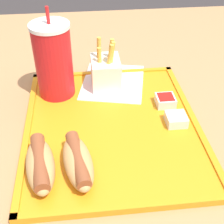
% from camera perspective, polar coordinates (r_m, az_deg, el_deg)
% --- Properties ---
extents(dining_table, '(1.26, 0.95, 0.71)m').
position_cam_1_polar(dining_table, '(0.94, 2.06, -17.84)').
color(dining_table, '#B27F51').
rests_on(dining_table, ground_plane).
extents(food_tray, '(0.41, 0.35, 0.01)m').
position_cam_1_polar(food_tray, '(0.64, 0.00, -2.46)').
color(food_tray, orange).
rests_on(food_tray, dining_table).
extents(paper_napkin, '(0.20, 0.18, 0.00)m').
position_cam_1_polar(paper_napkin, '(0.76, 0.19, 5.52)').
color(paper_napkin, white).
rests_on(paper_napkin, food_tray).
extents(soda_cup, '(0.08, 0.08, 0.20)m').
position_cam_1_polar(soda_cup, '(0.69, -10.64, 9.23)').
color(soda_cup, red).
rests_on(soda_cup, food_tray).
extents(hot_dog_far, '(0.13, 0.07, 0.04)m').
position_cam_1_polar(hot_dog_far, '(0.54, -13.00, -9.29)').
color(hot_dog_far, tan).
rests_on(hot_dog_far, food_tray).
extents(hot_dog_near, '(0.13, 0.07, 0.04)m').
position_cam_1_polar(hot_dog_near, '(0.53, -6.25, -8.95)').
color(hot_dog_near, tan).
rests_on(hot_dog_near, food_tray).
extents(fries_carton, '(0.08, 0.07, 0.12)m').
position_cam_1_polar(fries_carton, '(0.73, -1.15, 7.46)').
color(fries_carton, silver).
rests_on(fries_carton, food_tray).
extents(sauce_cup_mayo, '(0.04, 0.04, 0.02)m').
position_cam_1_polar(sauce_cup_mayo, '(0.64, 11.65, -1.26)').
color(sauce_cup_mayo, silver).
rests_on(sauce_cup_mayo, food_tray).
extents(sauce_cup_ketchup, '(0.04, 0.04, 0.02)m').
position_cam_1_polar(sauce_cup_ketchup, '(0.69, 9.73, 2.11)').
color(sauce_cup_ketchup, silver).
rests_on(sauce_cup_ketchup, food_tray).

